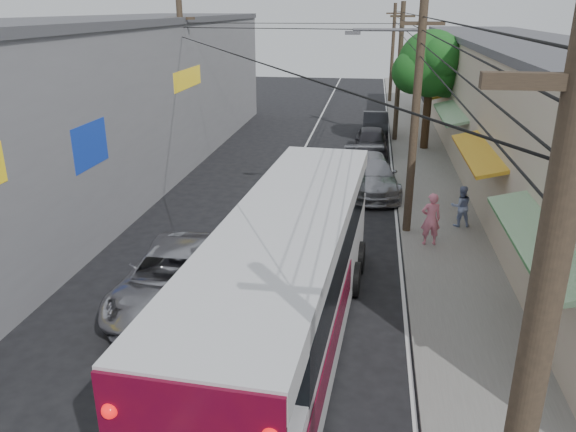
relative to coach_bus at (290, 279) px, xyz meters
name	(u,v)px	position (x,y,z in m)	size (l,w,h in m)	color
sidewalk	(427,178)	(4.43, 14.79, -1.75)	(3.00, 80.00, 0.12)	slate
building_right	(525,108)	(8.92, 16.79, 1.34)	(7.09, 40.00, 6.25)	#BAB193
building_left	(101,101)	(-10.57, 12.78, 1.84)	(7.20, 36.00, 7.25)	gray
utility_poles	(359,89)	(1.05, 15.11, 2.32)	(11.80, 45.28, 8.00)	#473828
street_tree	(432,66)	(4.80, 20.81, 2.86)	(4.40, 4.00, 6.60)	#3F2B19
coach_bus	(290,279)	(0.00, 0.00, 0.00)	(3.38, 12.27, 3.50)	silver
jeepney	(173,277)	(-3.47, 1.71, -1.05)	(2.52, 5.46, 1.52)	#B3B2B9
parked_suv	(370,174)	(1.73, 12.55, -1.03)	(2.19, 5.39, 1.56)	gray
parked_car_mid	(371,141)	(1.73, 19.24, -1.07)	(1.75, 4.36, 1.48)	#26262B
parked_car_far	(375,124)	(1.94, 24.15, -1.08)	(1.54, 4.40, 1.45)	black
pedestrian_near	(431,219)	(3.81, 6.60, -0.78)	(0.66, 0.44, 1.82)	pink
pedestrian_far	(461,206)	(5.07, 8.50, -0.92)	(0.74, 0.58, 1.53)	#8B9CCA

